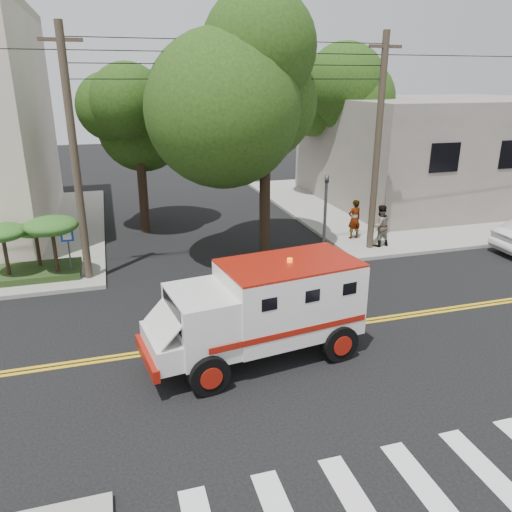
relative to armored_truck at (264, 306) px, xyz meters
name	(u,v)px	position (x,y,z in m)	size (l,w,h in m)	color
ground	(282,334)	(0.89, 1.05, -1.50)	(100.00, 100.00, 0.00)	black
sidewalk_ne	(416,202)	(14.39, 14.55, -1.43)	(17.00, 17.00, 0.15)	gray
building_right	(438,149)	(15.89, 15.05, 1.65)	(14.00, 12.00, 6.00)	slate
utility_pole_left	(75,161)	(-4.71, 7.05, 3.00)	(0.28, 0.28, 9.00)	#382D23
utility_pole_right	(377,148)	(7.19, 7.25, 3.00)	(0.28, 0.28, 9.00)	#382D23
tree_main	(279,79)	(2.83, 7.26, 5.70)	(6.08, 5.70, 9.85)	black
tree_left	(144,113)	(-1.79, 12.84, 4.23)	(4.48, 4.20, 7.70)	black
tree_right	(337,99)	(9.74, 16.82, 4.59)	(4.80, 4.50, 8.20)	black
traffic_signal	(325,209)	(4.69, 6.65, 0.72)	(0.15, 0.18, 3.60)	#3F3F42
accessibility_sign	(68,247)	(-5.31, 7.22, -0.14)	(0.45, 0.10, 2.02)	#3F3F42
palm_planter	(33,239)	(-6.54, 7.68, 0.14)	(3.52, 2.63, 2.36)	#1E3314
armored_truck	(264,306)	(0.00, 0.00, 0.00)	(6.04, 3.00, 2.64)	silver
pedestrian_a	(354,219)	(7.11, 8.67, -0.44)	(0.67, 0.44, 1.83)	gray
pedestrian_b	(380,226)	(7.66, 7.30, -0.42)	(0.91, 0.71, 1.87)	gray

